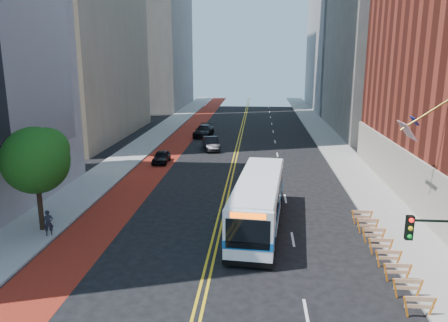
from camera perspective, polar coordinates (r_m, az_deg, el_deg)
The scene contains 15 objects.
ground at distance 22.52m, azimuth -2.59°, elevation -15.92°, with size 160.00×160.00×0.00m, color black.
sidewalk_left at distance 52.70m, azimuth -11.58°, elevation 1.19°, with size 4.00×140.00×0.15m, color gray.
sidewalk_right at distance 51.54m, azimuth 15.01°, elevation 0.73°, with size 4.00×140.00×0.15m, color gray.
bus_lane_paint at distance 51.77m, azimuth -7.43°, elevation 1.06°, with size 3.60×140.00×0.01m, color maroon.
center_line_inner at distance 50.75m, azimuth 1.36°, elevation 0.91°, with size 0.14×140.00×0.01m, color gold.
center_line_outer at distance 50.73m, azimuth 1.77°, elevation 0.91°, with size 0.14×140.00×0.01m, color gold.
lane_dashes at distance 58.55m, azimuth 6.68°, elevation 2.53°, with size 0.14×98.20×0.01m.
construction_barriers at distance 26.10m, azimuth 20.22°, elevation -10.82°, with size 1.42×10.91×1.00m.
street_tree at distance 29.62m, azimuth -23.29°, elevation 0.41°, with size 4.20×4.20×6.70m.
traffic_signal at distance 18.85m, azimuth 26.04°, elevation -10.85°, with size 2.21×0.34×5.07m.
transit_bus at distance 28.95m, azimuth 4.56°, elevation -5.25°, with size 3.82×12.54×3.39m.
car_a at distance 46.88m, azimuth -8.19°, elevation 0.54°, with size 1.54×3.82×1.30m, color black.
car_b at distance 52.93m, azimuth -1.71°, elevation 2.30°, with size 1.66×4.75×1.56m, color black.
car_c at distance 62.01m, azimuth -2.67°, elevation 3.96°, with size 2.24×5.51×1.60m, color black.
pedestrian at distance 29.53m, azimuth -21.95°, elevation -7.52°, with size 0.59×0.39×1.62m, color black.
Camera 1 is at (2.52, -19.45, 11.06)m, focal length 35.00 mm.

